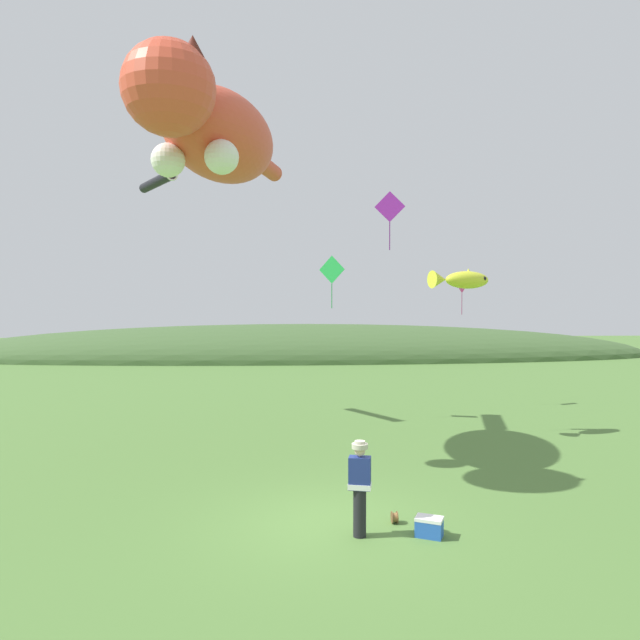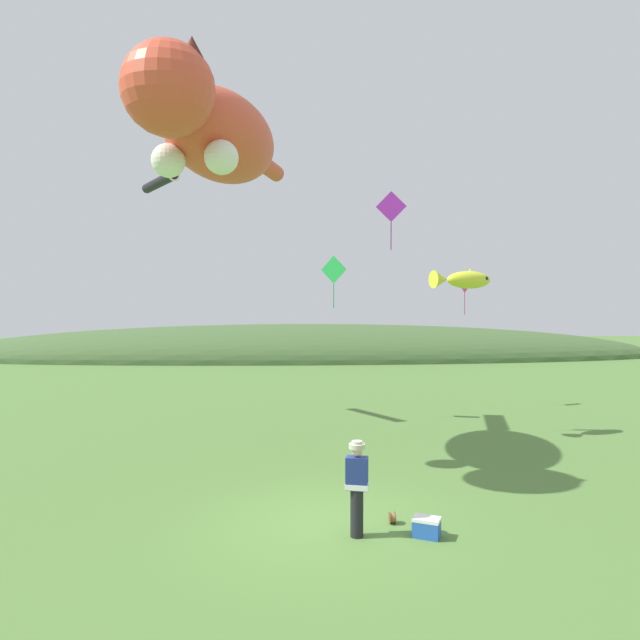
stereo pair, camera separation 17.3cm
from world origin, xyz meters
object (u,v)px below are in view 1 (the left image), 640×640
at_px(kite_tube_streamer, 157,182).
at_px(kite_diamond_pink, 462,283).
at_px(festival_attendant, 360,485).
at_px(kite_giant_cat, 212,131).
at_px(kite_spool, 394,517).
at_px(kite_fish_windsock, 461,280).
at_px(kite_diamond_violet, 390,207).
at_px(kite_diamond_green, 332,270).
at_px(picnic_cooler, 429,527).

relative_size(kite_tube_streamer, kite_diamond_pink, 1.50).
relative_size(festival_attendant, kite_giant_cat, 0.20).
bearing_deg(festival_attendant, kite_spool, 37.39).
distance_m(kite_fish_windsock, kite_diamond_pink, 5.40).
relative_size(kite_giant_cat, kite_fish_windsock, 4.06).
height_order(kite_spool, kite_diamond_violet, kite_diamond_violet).
distance_m(kite_giant_cat, kite_diamond_green, 7.34).
xyz_separation_m(festival_attendant, kite_diamond_pink, (5.90, 12.83, 4.18)).
distance_m(kite_fish_windsock, kite_diamond_green, 4.84).
xyz_separation_m(festival_attendant, kite_spool, (0.76, 0.58, -0.84)).
relative_size(festival_attendant, kite_fish_windsock, 0.81).
bearing_deg(kite_giant_cat, kite_spool, -47.59).
height_order(kite_diamond_green, kite_diamond_violet, kite_diamond_violet).
height_order(kite_spool, picnic_cooler, picnic_cooler).
bearing_deg(picnic_cooler, kite_diamond_pink, 70.30).
xyz_separation_m(picnic_cooler, kite_diamond_violet, (0.72, 8.07, 7.20)).
relative_size(picnic_cooler, kite_diamond_violet, 0.31).
height_order(kite_spool, kite_diamond_pink, kite_diamond_pink).
distance_m(festival_attendant, kite_diamond_green, 11.40).
height_order(kite_fish_windsock, kite_tube_streamer, kite_tube_streamer).
distance_m(kite_giant_cat, kite_diamond_violet, 6.25).
relative_size(festival_attendant, kite_diamond_violet, 0.94).
distance_m(kite_giant_cat, kite_fish_windsock, 8.88).
height_order(kite_giant_cat, kite_diamond_pink, kite_giant_cat).
distance_m(kite_diamond_green, kite_diamond_violet, 3.54).
xyz_separation_m(picnic_cooler, kite_diamond_pink, (4.62, 12.91, 4.95)).
xyz_separation_m(kite_spool, picnic_cooler, (0.52, -0.66, 0.07)).
height_order(kite_giant_cat, kite_diamond_violet, kite_giant_cat).
relative_size(festival_attendant, picnic_cooler, 3.05).
bearing_deg(kite_diamond_pink, kite_tube_streamer, -170.47).
bearing_deg(kite_diamond_violet, picnic_cooler, -95.08).
bearing_deg(kite_diamond_pink, kite_diamond_green, -157.02).
xyz_separation_m(kite_fish_windsock, kite_diamond_green, (-3.94, 2.77, 0.44)).
bearing_deg(kite_diamond_violet, kite_tube_streamer, 160.50).
xyz_separation_m(festival_attendant, kite_tube_streamer, (-6.01, 10.82, 7.75)).
bearing_deg(kite_giant_cat, festival_attendant, -56.71).
bearing_deg(festival_attendant, kite_fish_windsock, 61.01).
xyz_separation_m(festival_attendant, kite_diamond_green, (0.32, 10.46, 4.53)).
relative_size(festival_attendant, kite_diamond_pink, 0.98).
bearing_deg(festival_attendant, picnic_cooler, -3.68).
relative_size(kite_giant_cat, kite_diamond_green, 4.64).
bearing_deg(festival_attendant, kite_giant_cat, 123.29).
distance_m(festival_attendant, kite_diamond_pink, 14.72).
distance_m(kite_fish_windsock, kite_diamond_violet, 3.26).
distance_m(picnic_cooler, kite_diamond_pink, 14.58).
bearing_deg(kite_giant_cat, picnic_cooler, -48.14).
bearing_deg(kite_diamond_violet, kite_fish_windsock, -7.59).
bearing_deg(kite_tube_streamer, kite_diamond_green, -3.31).
bearing_deg(picnic_cooler, kite_fish_windsock, 69.02).
height_order(festival_attendant, kite_tube_streamer, kite_tube_streamer).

